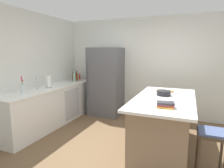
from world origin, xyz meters
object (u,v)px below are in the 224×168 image
bar_stool (211,140)px  mixing_bowl (164,93)px  kitchen_island (163,123)px  vinegar_bottle (77,77)px  paper_towel_roll (49,82)px  gin_bottle (74,77)px  sink_faucet (37,82)px  syrup_bottle (73,77)px  cutting_board (165,91)px  flower_vase (22,88)px  cookbook_stack (165,105)px  refrigerator (106,82)px  hot_sauce_bottle (80,77)px  whiskey_bottle (76,77)px

bar_stool → mixing_bowl: (-0.73, 0.80, 0.41)m
kitchen_island → vinegar_bottle: size_ratio=6.87×
mixing_bowl → paper_towel_roll: bearing=-178.5°
kitchen_island → gin_bottle: gin_bottle is taller
paper_towel_roll → mixing_bowl: paper_towel_roll is taller
sink_faucet → syrup_bottle: (-0.01, 1.38, -0.06)m
mixing_bowl → cutting_board: 0.40m
kitchen_island → cutting_board: cutting_board is taller
gin_bottle → mixing_bowl: gin_bottle is taller
flower_vase → cookbook_stack: (2.73, -0.03, -0.05)m
flower_vase → paper_towel_roll: bearing=84.7°
sink_faucet → refrigerator: bearing=58.2°
refrigerator → mixing_bowl: size_ratio=7.21×
hot_sauce_bottle → cookbook_stack: size_ratio=0.79×
kitchen_island → flower_vase: bearing=-168.0°
bar_stool → whiskey_bottle: whiskey_bottle is taller
paper_towel_roll → mixing_bowl: 2.55m
cutting_board → syrup_bottle: bearing=165.9°
whiskey_bottle → mixing_bowl: whiskey_bottle is taller
whiskey_bottle → cookbook_stack: bearing=-36.0°
refrigerator → cutting_board: (1.65, -0.79, 0.02)m
vinegar_bottle → gin_bottle: 0.19m
paper_towel_roll → cookbook_stack: (2.67, -0.71, -0.07)m
syrup_bottle → flower_vase: bearing=-89.3°
syrup_bottle → hot_sauce_bottle: bearing=82.9°
bar_stool → syrup_bottle: size_ratio=2.71×
paper_towel_roll → gin_bottle: (0.01, 1.02, -0.01)m
refrigerator → kitchen_island: bearing=-38.6°
sink_faucet → gin_bottle: bearing=86.2°
whiskey_bottle → cutting_board: size_ratio=0.72×
flower_vase → mixing_bowl: bearing=15.9°
sink_faucet → paper_towel_roll: bearing=75.1°
whiskey_bottle → cookbook_stack: (2.77, -2.01, -0.04)m
sink_faucet → vinegar_bottle: 1.48m
syrup_bottle → cookbook_stack: syrup_bottle is taller
paper_towel_roll → cookbook_stack: 2.76m
sink_faucet → paper_towel_roll: (0.07, 0.27, -0.02)m
refrigerator → hot_sauce_bottle: (-0.92, 0.14, 0.07)m
hot_sauce_bottle → whiskey_bottle: size_ratio=0.85×
flower_vase → vinegar_bottle: flower_vase is taller
vinegar_bottle → cookbook_stack: 3.30m
hot_sauce_bottle → mixing_bowl: size_ratio=0.82×
bar_stool → vinegar_bottle: (-3.29, 1.94, 0.46)m
hot_sauce_bottle → whiskey_bottle: whiskey_bottle is taller
kitchen_island → bar_stool: 0.93m
kitchen_island → hot_sauce_bottle: 3.08m
refrigerator → flower_vase: size_ratio=5.52×
flower_vase → whiskey_bottle: bearing=91.2°
paper_towel_roll → cutting_board: bearing=10.4°
whiskey_bottle → hot_sauce_bottle: bearing=60.8°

